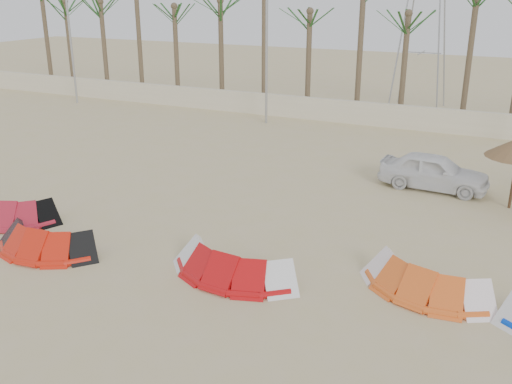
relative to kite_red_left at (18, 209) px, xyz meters
The scene contains 11 objects.
ground 8.20m from the kite_red_left, 23.51° to the right, with size 120.00×120.00×0.00m, color tan.
boundary_wall 20.18m from the kite_red_left, 68.16° to the left, with size 60.00×0.30×1.30m, color beige.
palm_line 22.64m from the kite_red_left, 68.00° to the left, with size 52.00×4.00×7.70m.
lamp_a 21.54m from the kite_red_left, 126.66° to the left, with size 1.25×0.14×11.00m.
lamp_b 17.64m from the kite_red_left, 84.72° to the left, with size 1.25×0.14×11.00m.
pylon 26.16m from the kite_red_left, 71.01° to the left, with size 3.00×3.00×14.00m, color #A5A8AD, non-canonical shape.
kite_red_left is the anchor object (origin of this frame).
kite_red_mid 2.92m from the kite_red_left, 24.41° to the right, with size 3.46×1.80×0.90m.
kite_red_right 8.33m from the kite_red_left, ahead, with size 3.78×1.79×0.90m.
kite_orange 13.22m from the kite_red_left, ahead, with size 3.73×2.29×0.90m.
car 15.17m from the kite_red_left, 37.63° to the left, with size 1.65×4.11×1.40m, color white.
Camera 1 is at (7.27, -9.30, 7.46)m, focal length 40.00 mm.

